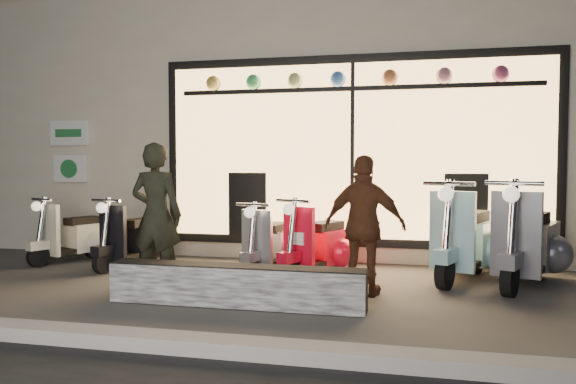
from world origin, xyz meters
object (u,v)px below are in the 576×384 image
at_px(graffiti_barrier, 236,286).
at_px(scooter_silver, 274,244).
at_px(scooter_red, 323,245).
at_px(woman, 365,225).
at_px(man, 156,215).

height_order(graffiti_barrier, scooter_silver, scooter_silver).
distance_m(scooter_red, woman, 1.21).
relative_size(scooter_silver, woman, 0.83).
relative_size(scooter_silver, man, 0.76).
xyz_separation_m(graffiti_barrier, scooter_silver, (-0.07, 1.77, 0.15)).
xyz_separation_m(graffiti_barrier, man, (-1.13, 0.61, 0.61)).
bearing_deg(woman, man, 13.35).
relative_size(scooter_red, man, 0.79).
distance_m(graffiti_barrier, woman, 1.48).
xyz_separation_m(scooter_silver, scooter_red, (0.64, -0.06, 0.02)).
bearing_deg(scooter_red, woman, -33.21).
height_order(scooter_silver, man, man).
bearing_deg(woman, scooter_red, -47.87).
xyz_separation_m(scooter_silver, man, (-1.06, -1.16, 0.46)).
height_order(scooter_silver, scooter_red, scooter_red).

